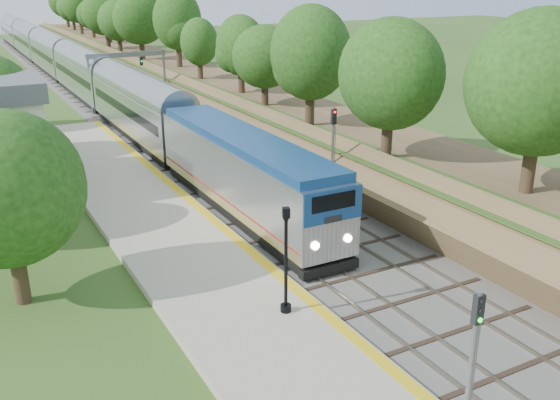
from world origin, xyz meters
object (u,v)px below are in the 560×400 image
lamppost_far (286,267)px  signal_platform (473,355)px  train (68,67)px  signal_farside (333,144)px  signal_gantry (127,66)px

lamppost_far → signal_platform: signal_platform is taller
train → signal_farside: signal_farside is taller
signal_platform → signal_farside: size_ratio=0.88×
train → signal_platform: size_ratio=24.80×
train → signal_platform: signal_platform is taller
signal_platform → signal_farside: signal_farside is taller
signal_gantry → train: bearing=96.9°
signal_gantry → lamppost_far: (-6.18, -45.62, -2.34)m
train → signal_platform: bearing=-92.2°
signal_platform → signal_gantry: bearing=84.4°
lamppost_far → signal_farside: size_ratio=0.79×
lamppost_far → signal_farside: bearing=49.9°
signal_gantry → signal_platform: signal_gantry is taller
signal_gantry → signal_platform: (-5.37, -55.17, -1.22)m
train → signal_platform: 75.64m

